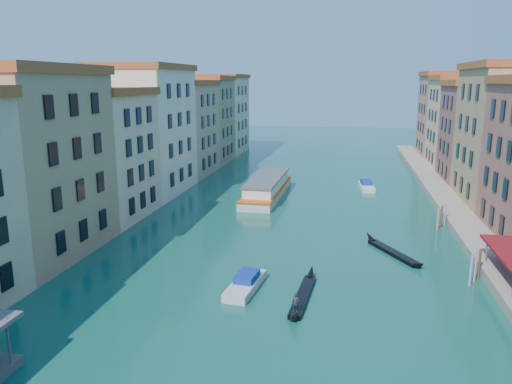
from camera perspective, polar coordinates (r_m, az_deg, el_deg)
left_bank_palazzos at (r=79.00m, az=-14.34°, el=5.93°), size 12.80×128.40×21.00m
quay at (r=75.19m, az=21.69°, el=-2.04°), size 4.00×140.00×1.00m
vaporetto_far at (r=80.89m, az=1.27°, el=0.53°), size 5.35×21.59×3.20m
gondola_fore at (r=43.98m, az=5.38°, el=-11.55°), size 1.65×11.17×2.23m
gondola_far at (r=56.32m, az=15.25°, el=-6.52°), size 6.21×9.93×1.56m
motorboat_mid at (r=45.57m, az=-1.19°, el=-10.39°), size 2.82×6.85×1.38m
motorboat_far at (r=88.63m, az=12.49°, el=0.71°), size 2.85×7.00×1.41m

